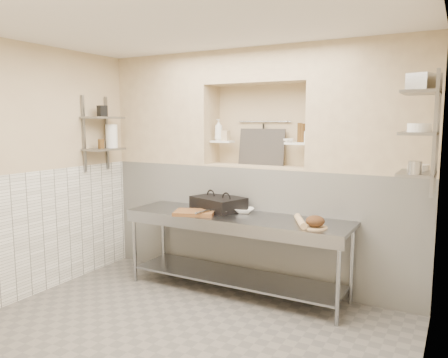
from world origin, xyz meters
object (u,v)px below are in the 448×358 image
Objects in this scene: rolling_pin at (300,221)px; jug_left at (112,136)px; panini_press at (218,204)px; bowl_alcove at (289,141)px; prep_table at (235,238)px; cutting_board at (195,213)px; mixing_bowl at (244,210)px; bread_loaf at (315,221)px; bottle_soap at (219,130)px.

jug_left is at bearing 178.45° from rolling_pin.
panini_press is 1.11m from bowl_alcove.
rolling_pin reaches higher than prep_table.
cutting_board is at bearing -91.41° from panini_press.
prep_table is 0.55m from cutting_board.
bowl_alcove is at bearing 41.45° from mixing_bowl.
mixing_bowl is at bearing 161.40° from bread_loaf.
cutting_board is 1.40m from bread_loaf.
panini_press is 1.70m from jug_left.
jug_left is at bearing 177.05° from bread_loaf.
bottle_soap is at bearing 146.59° from mixing_bowl.
panini_press is 2.58× the size of bottle_soap.
bread_loaf is at bearing -18.60° from mixing_bowl.
prep_table is 3.75× the size of panini_press.
panini_press is 0.34m from mixing_bowl.
bowl_alcove is (-0.37, 0.60, 0.80)m from rolling_pin.
rolling_pin is (0.76, -0.24, 0.01)m from mixing_bowl.
mixing_bowl is 1.12m from bottle_soap.
panini_press is 2.30× the size of jug_left.
bottle_soap reaches higher than mixing_bowl.
jug_left is (-2.78, 0.14, 0.79)m from bread_loaf.
bowl_alcove is (0.73, 0.36, 0.75)m from panini_press.
panini_press is at bearing 166.52° from bread_loaf.
panini_press is 1.54× the size of cutting_board.
rolling_pin reaches higher than mixing_bowl.
bottle_soap is 2.11× the size of bowl_alcove.
panini_press is 1.53× the size of rolling_pin.
bowl_alcove reaches higher than panini_press.
cutting_board is (-0.44, -0.16, 0.28)m from prep_table.
mixing_bowl is at bearing -138.55° from bowl_alcove.
mixing_bowl is at bearing 20.67° from panini_press.
bottle_soap is at bearing 137.68° from panini_press.
panini_press reaches higher than prep_table.
bowl_alcove is at bearing 52.13° from prep_table.
prep_table is 13.81× the size of bread_loaf.
bread_loaf is at bearing -7.77° from prep_table.
bread_loaf is at bearing 5.39° from panini_press.
panini_press is at bearing 168.03° from rolling_pin.
prep_table is at bearing -10.07° from panini_press.
rolling_pin is 1.69× the size of bottle_soap.
cutting_board is at bearing -142.95° from mixing_bowl.
mixing_bowl is 0.80m from rolling_pin.
panini_press is 0.36m from cutting_board.
panini_press is at bearing 151.06° from prep_table.
bread_loaf is at bearing 1.26° from cutting_board.
rolling_pin is at bearing 157.61° from bread_loaf.
jug_left is at bearing -174.62° from mixing_bowl.
bottle_soap reaches higher than jug_left.
bread_loaf is at bearing -50.97° from bowl_alcove.
bottle_soap is 1.41m from jug_left.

